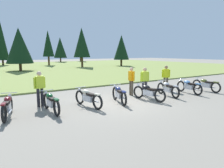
{
  "coord_description": "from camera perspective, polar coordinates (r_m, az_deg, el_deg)",
  "views": [
    {
      "loc": [
        -5.89,
        -8.3,
        2.5
      ],
      "look_at": [
        0.0,
        0.6,
        0.9
      ],
      "focal_mm": 33.31,
      "sensor_mm": 36.0,
      "label": 1
    }
  ],
  "objects": [
    {
      "name": "rider_near_row_end",
      "position": [
        14.34,
        14.57,
        2.04
      ],
      "size": [
        0.45,
        0.4,
        1.67
      ],
      "color": "#4C4233",
      "rests_on": "ground"
    },
    {
      "name": "motorcycle_silver",
      "position": [
        12.54,
        15.03,
        -1.23
      ],
      "size": [
        0.71,
        2.07,
        0.88
      ],
      "color": "black",
      "rests_on": "ground"
    },
    {
      "name": "forest_treeline",
      "position": [
        41.9,
        -22.64,
        10.12
      ],
      "size": [
        37.78,
        27.9,
        8.57
      ],
      "color": "#47331E",
      "rests_on": "ground"
    },
    {
      "name": "grass_moorland",
      "position": [
        35.79,
        -23.98,
        3.88
      ],
      "size": [
        80.0,
        44.0,
        0.1
      ],
      "primitive_type": "cube",
      "color": "olive",
      "rests_on": "ground"
    },
    {
      "name": "motorcycle_navy",
      "position": [
        10.52,
        1.94,
        -2.79
      ],
      "size": [
        0.82,
        2.04,
        0.88
      ],
      "color": "black",
      "rests_on": "ground"
    },
    {
      "name": "motorcycle_olive",
      "position": [
        14.96,
        24.35,
        -0.16
      ],
      "size": [
        0.62,
        2.1,
        0.88
      ],
      "color": "black",
      "rests_on": "ground"
    },
    {
      "name": "ground_plane",
      "position": [
        10.48,
        1.82,
        -5.28
      ],
      "size": [
        140.0,
        140.0,
        0.0
      ],
      "primitive_type": "plane",
      "color": "gray"
    },
    {
      "name": "motorcycle_british_green",
      "position": [
        9.2,
        -16.42,
        -4.78
      ],
      "size": [
        0.62,
        2.1,
        0.88
      ],
      "color": "black",
      "rests_on": "ground"
    },
    {
      "name": "motorcycle_maroon",
      "position": [
        9.13,
        -26.8,
        -5.47
      ],
      "size": [
        0.81,
        2.05,
        0.88
      ],
      "color": "black",
      "rests_on": "ground"
    },
    {
      "name": "rider_with_back_turned",
      "position": [
        10.19,
        -19.23,
        -0.72
      ],
      "size": [
        0.55,
        0.25,
        1.67
      ],
      "color": "black",
      "rests_on": "ground"
    },
    {
      "name": "rider_checking_bike",
      "position": [
        12.3,
        5.33,
        1.24
      ],
      "size": [
        0.25,
        0.55,
        1.67
      ],
      "color": "#4C4233",
      "rests_on": "ground"
    },
    {
      "name": "motorcycle_sky_blue",
      "position": [
        13.79,
        20.35,
        -0.61
      ],
      "size": [
        0.62,
        2.09,
        0.88
      ],
      "color": "black",
      "rests_on": "ground"
    },
    {
      "name": "rider_in_hivis_vest",
      "position": [
        12.19,
        8.96,
        1.11
      ],
      "size": [
        0.53,
        0.31,
        1.67
      ],
      "color": "#2D2D38",
      "rests_on": "ground"
    },
    {
      "name": "motorcycle_black",
      "position": [
        11.2,
        10.0,
        -2.21
      ],
      "size": [
        0.69,
        2.08,
        0.88
      ],
      "color": "black",
      "rests_on": "ground"
    },
    {
      "name": "motorcycle_cream",
      "position": [
        9.78,
        -6.62,
        -3.71
      ],
      "size": [
        0.66,
        2.09,
        0.88
      ],
      "color": "black",
      "rests_on": "ground"
    }
  ]
}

